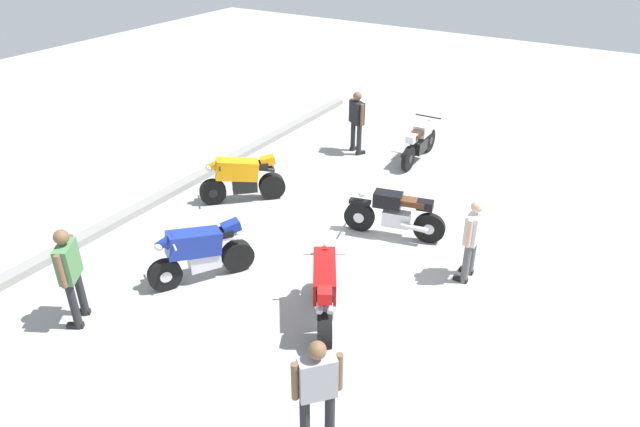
# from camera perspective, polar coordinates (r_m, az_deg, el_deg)

# --- Properties ---
(ground_plane) EXTENTS (40.00, 40.00, 0.00)m
(ground_plane) POSITION_cam_1_polar(r_m,az_deg,el_deg) (11.95, 4.19, -1.69)
(ground_plane) COLOR #9E9E99
(curb_edge) EXTENTS (14.00, 0.30, 0.15)m
(curb_edge) POSITION_cam_1_polar(r_m,az_deg,el_deg) (14.34, -12.26, 3.58)
(curb_edge) COLOR gray
(curb_edge) RESTS_ON ground
(motorcycle_silver_cruiser) EXTENTS (2.09, 0.70, 1.09)m
(motorcycle_silver_cruiser) POSITION_cam_1_polar(r_m,az_deg,el_deg) (15.16, 9.97, 7.10)
(motorcycle_silver_cruiser) COLOR black
(motorcycle_silver_cruiser) RESTS_ON ground
(motorcycle_orange_sportbike) EXTENTS (1.50, 1.53, 1.14)m
(motorcycle_orange_sportbike) POSITION_cam_1_polar(r_m,az_deg,el_deg) (12.93, -7.92, 3.63)
(motorcycle_orange_sportbike) COLOR black
(motorcycle_orange_sportbike) RESTS_ON ground
(motorcycle_black_cruiser) EXTENTS (0.75, 2.06, 1.09)m
(motorcycle_black_cruiser) POSITION_cam_1_polar(r_m,az_deg,el_deg) (11.56, 7.54, -0.03)
(motorcycle_black_cruiser) COLOR black
(motorcycle_black_cruiser) RESTS_ON ground
(motorcycle_red_sportbike) EXTENTS (1.76, 1.19, 1.14)m
(motorcycle_red_sportbike) POSITION_cam_1_polar(r_m,az_deg,el_deg) (9.22, 0.46, -7.65)
(motorcycle_red_sportbike) COLOR black
(motorcycle_red_sportbike) RESTS_ON ground
(motorcycle_blue_sportbike) EXTENTS (1.76, 1.18, 1.14)m
(motorcycle_blue_sportbike) POSITION_cam_1_polar(r_m,az_deg,el_deg) (10.36, -12.01, -3.78)
(motorcycle_blue_sportbike) COLOR black
(motorcycle_blue_sportbike) RESTS_ON ground
(person_in_white_shirt) EXTENTS (0.62, 0.30, 1.59)m
(person_in_white_shirt) POSITION_cam_1_polar(r_m,az_deg,el_deg) (10.36, 15.10, -2.21)
(person_in_white_shirt) COLOR #59595B
(person_in_white_shirt) RESTS_ON ground
(person_in_black_shirt) EXTENTS (0.50, 0.60, 1.70)m
(person_in_black_shirt) POSITION_cam_1_polar(r_m,az_deg,el_deg) (15.31, 3.72, 9.52)
(person_in_black_shirt) COLOR #262628
(person_in_black_shirt) RESTS_ON ground
(person_in_gray_shirt) EXTENTS (0.56, 0.53, 1.66)m
(person_in_gray_shirt) POSITION_cam_1_polar(r_m,az_deg,el_deg) (7.16, -0.27, -17.16)
(person_in_gray_shirt) COLOR #262628
(person_in_gray_shirt) RESTS_ON ground
(person_in_green_shirt) EXTENTS (0.60, 0.51, 1.74)m
(person_in_green_shirt) POSITION_cam_1_polar(r_m,az_deg,el_deg) (9.76, -23.88, -5.28)
(person_in_green_shirt) COLOR #262628
(person_in_green_shirt) RESTS_ON ground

